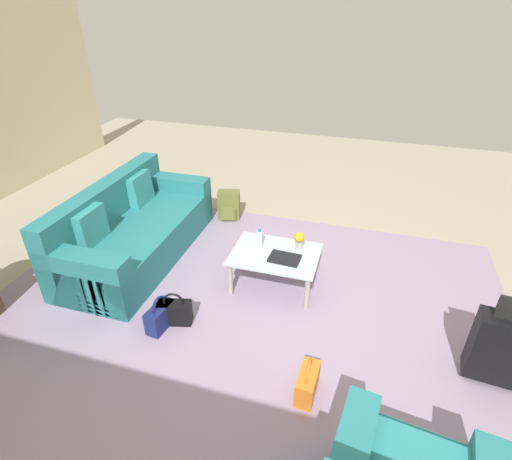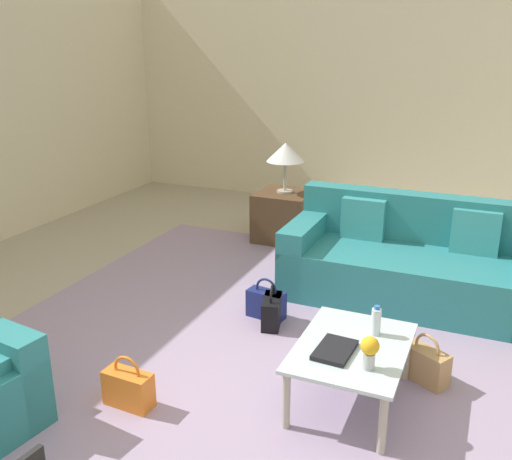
% 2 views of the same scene
% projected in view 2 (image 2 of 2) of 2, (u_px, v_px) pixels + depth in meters
% --- Properties ---
extents(ground_plane, '(12.00, 12.00, 0.00)m').
position_uv_depth(ground_plane, '(254.00, 418.00, 3.53)').
color(ground_plane, '#A89E89').
extents(wall_right, '(0.12, 8.00, 3.10)m').
position_uv_depth(wall_right, '(407.00, 94.00, 7.45)').
color(wall_right, beige).
rests_on(wall_right, ground).
extents(area_rug, '(5.20, 4.40, 0.01)m').
position_uv_depth(area_rug, '(261.00, 363.00, 4.13)').
color(area_rug, '#9984A3').
rests_on(area_rug, ground).
extents(couch, '(0.98, 2.19, 0.89)m').
position_uv_depth(couch, '(412.00, 264.00, 5.13)').
color(couch, teal).
rests_on(couch, ground).
extents(coffee_table, '(0.91, 0.67, 0.41)m').
position_uv_depth(coffee_table, '(352.00, 353.00, 3.58)').
color(coffee_table, silver).
rests_on(coffee_table, ground).
extents(water_bottle, '(0.06, 0.06, 0.20)m').
position_uv_depth(water_bottle, '(376.00, 321.00, 3.67)').
color(water_bottle, silver).
rests_on(water_bottle, coffee_table).
extents(coffee_table_book, '(0.33, 0.23, 0.03)m').
position_uv_depth(coffee_table_book, '(335.00, 350.00, 3.48)').
color(coffee_table_book, black).
rests_on(coffee_table_book, coffee_table).
extents(flower_vase, '(0.11, 0.11, 0.21)m').
position_uv_depth(flower_vase, '(370.00, 350.00, 3.28)').
color(flower_vase, '#B2B7BC').
rests_on(flower_vase, coffee_table).
extents(side_table, '(0.62, 0.62, 0.57)m').
position_uv_depth(side_table, '(284.00, 216.00, 6.60)').
color(side_table, '#513823').
rests_on(side_table, ground).
extents(table_lamp, '(0.43, 0.43, 0.57)m').
position_uv_depth(table_lamp, '(285.00, 153.00, 6.37)').
color(table_lamp, '#ADA899').
rests_on(table_lamp, side_table).
extents(handbag_black, '(0.35, 0.22, 0.36)m').
position_uv_depth(handbag_black, '(272.00, 311.00, 4.64)').
color(handbag_black, black).
rests_on(handbag_black, ground).
extents(handbag_tan, '(0.28, 0.35, 0.36)m').
position_uv_depth(handbag_tan, '(425.00, 364.00, 3.87)').
color(handbag_tan, tan).
rests_on(handbag_tan, ground).
extents(handbag_navy, '(0.18, 0.34, 0.36)m').
position_uv_depth(handbag_navy, '(266.00, 303.00, 4.77)').
color(handbag_navy, navy).
rests_on(handbag_navy, ground).
extents(handbag_orange, '(0.15, 0.33, 0.36)m').
position_uv_depth(handbag_orange, '(128.00, 388.00, 3.61)').
color(handbag_orange, orange).
rests_on(handbag_orange, ground).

